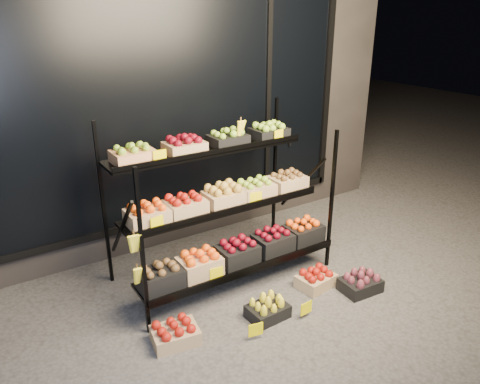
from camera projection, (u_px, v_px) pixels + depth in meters
ground at (259, 304)px, 4.40m from camera, size 24.00×24.00×0.00m
building at (140, 81)px, 5.77m from camera, size 6.00×2.08×3.50m
display_rack at (224, 206)px, 4.57m from camera, size 2.18×1.02×1.67m
tag_floor_a at (256, 334)px, 3.91m from camera, size 0.13×0.01×0.12m
tag_floor_b at (306, 312)px, 4.19m from camera, size 0.13×0.01×0.12m
floor_crate_left at (175, 333)px, 3.87m from camera, size 0.42×0.34×0.19m
floor_crate_midleft at (268, 309)px, 4.19m from camera, size 0.36×0.27×0.19m
floor_crate_midright at (316, 278)px, 4.65m from camera, size 0.39×0.31×0.19m
floor_crate_right at (360, 283)px, 4.58m from camera, size 0.40×0.31×0.19m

